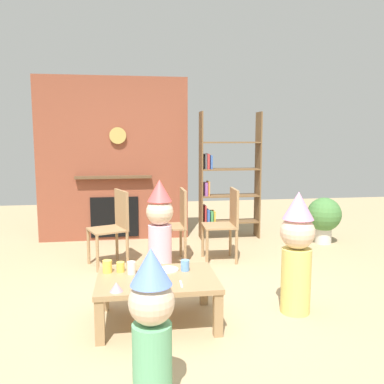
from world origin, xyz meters
TOP-DOWN VIEW (x-y plane):
  - ground_plane at (0.00, 0.00)m, footprint 12.00×12.00m
  - brick_fireplace_feature at (-0.70, 2.60)m, footprint 2.20×0.28m
  - bookshelf at (0.95, 2.40)m, footprint 0.90×0.28m
  - coffee_table at (-0.25, -0.34)m, footprint 0.98×0.71m
  - paper_cup_near_left at (-0.46, -0.22)m, footprint 0.07×0.07m
  - paper_cup_near_right at (-0.66, -0.15)m, footprint 0.08×0.08m
  - paper_cup_center at (-0.55, -0.15)m, footprint 0.07×0.07m
  - paper_cup_far_left at (0.00, -0.20)m, footprint 0.07×0.07m
  - paper_plate_front at (-0.15, -0.16)m, footprint 0.18×0.18m
  - paper_plate_rear at (-0.27, -0.39)m, footprint 0.20×0.20m
  - birthday_cake_slice at (-0.57, -0.60)m, footprint 0.10×0.10m
  - table_fork at (-0.07, -0.52)m, footprint 0.02×0.15m
  - child_with_cone_hat at (-0.35, -1.42)m, footprint 0.26×0.26m
  - child_in_pink at (0.96, -0.32)m, footprint 0.30×0.30m
  - child_by_the_chairs at (-0.14, 0.82)m, footprint 0.30×0.30m
  - dining_chair_left at (-0.65, 1.30)m, footprint 0.52×0.52m
  - dining_chair_middle at (0.09, 1.33)m, footprint 0.41×0.41m
  - dining_chair_right at (0.72, 1.27)m, footprint 0.41×0.41m
  - potted_plant_tall at (2.30, 1.87)m, footprint 0.49×0.49m

SIDE VIEW (x-z plane):
  - ground_plane at x=0.00m, z-range 0.00..0.00m
  - coffee_table at x=-0.25m, z-range 0.13..0.52m
  - table_fork at x=-0.07m, z-range 0.38..0.39m
  - paper_plate_front at x=-0.15m, z-range 0.38..0.40m
  - paper_plate_rear at x=-0.27m, z-range 0.38..0.40m
  - potted_plant_tall at x=2.30m, z-range 0.06..0.73m
  - birthday_cake_slice at x=-0.57m, z-range 0.38..0.46m
  - paper_cup_center at x=-0.55m, z-range 0.38..0.47m
  - paper_cup_far_left at x=0.00m, z-range 0.38..0.48m
  - paper_cup_near_right at x=-0.66m, z-range 0.38..0.49m
  - paper_cup_near_left at x=-0.46m, z-range 0.38..0.49m
  - child_with_cone_hat at x=-0.35m, z-range 0.03..0.96m
  - dining_chair_left at x=-0.65m, z-range 0.06..0.96m
  - dining_chair_middle at x=0.09m, z-range 0.06..0.96m
  - dining_chair_right at x=0.72m, z-range 0.06..0.96m
  - child_in_pink at x=0.96m, z-range 0.03..1.10m
  - child_by_the_chairs at x=-0.14m, z-range 0.03..1.10m
  - bookshelf at x=0.95m, z-range -0.08..1.82m
  - brick_fireplace_feature at x=-0.70m, z-range -0.01..2.39m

